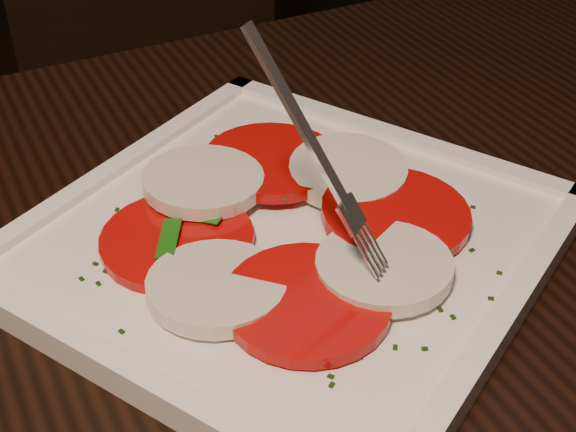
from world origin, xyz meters
The scene contains 5 objects.
table centered at (-0.02, -0.30, 0.65)m, with size 1.28×0.92×0.75m.
chair centered at (0.13, 0.48, 0.53)m, with size 0.52×0.52×0.93m.
plate centered at (-0.09, -0.24, 0.76)m, with size 0.31×0.31×0.01m, color white.
caprese_salad centered at (-0.09, -0.24, 0.77)m, with size 0.26×0.26×0.02m.
fork centered at (-0.11, -0.27, 0.85)m, with size 0.04×0.09×0.14m, color white, non-canonical shape.
Camera 1 is at (-0.32, -0.58, 1.09)m, focal length 50.00 mm.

